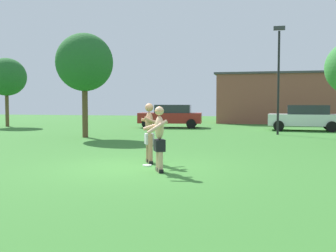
{
  "coord_description": "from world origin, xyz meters",
  "views": [
    {
      "loc": [
        3.26,
        -10.26,
        1.77
      ],
      "look_at": [
        0.47,
        1.91,
        1.02
      ],
      "focal_mm": 43.03,
      "sensor_mm": 36.0,
      "label": 1
    }
  ],
  "objects": [
    {
      "name": "frisbee",
      "position": [
        0.22,
        0.4,
        0.01
      ],
      "size": [
        0.26,
        0.26,
        0.03
      ],
      "primitive_type": "cylinder",
      "color": "white",
      "rests_on": "ground_plane"
    },
    {
      "name": "tree_right_field",
      "position": [
        -14.58,
        15.45,
        3.56
      ],
      "size": [
        2.83,
        2.83,
        4.93
      ],
      "color": "brown",
      "rests_on": "ground_plane"
    },
    {
      "name": "player_with_cap",
      "position": [
        0.78,
        -0.47,
        0.91
      ],
      "size": [
        0.73,
        0.82,
        1.67
      ],
      "color": "black",
      "rests_on": "ground_plane"
    },
    {
      "name": "car_red_mid_lot",
      "position": [
        -2.75,
        16.85,
        0.82
      ],
      "size": [
        4.47,
        2.39,
        1.58
      ],
      "color": "maroon",
      "rests_on": "ground_plane"
    },
    {
      "name": "player_in_gray",
      "position": [
        0.15,
        0.9,
        0.91
      ],
      "size": [
        0.77,
        0.72,
        1.73
      ],
      "color": "black",
      "rests_on": "ground_plane"
    },
    {
      "name": "outbuilding_behind_lot",
      "position": [
        5.08,
        25.16,
        2.09
      ],
      "size": [
        11.04,
        5.61,
        4.18
      ],
      "color": "brown",
      "rests_on": "ground_plane"
    },
    {
      "name": "tree_behind_players",
      "position": [
        -5.28,
        8.39,
        3.72
      ],
      "size": [
        2.83,
        2.83,
        5.17
      ],
      "color": "brown",
      "rests_on": "ground_plane"
    },
    {
      "name": "lamp_post",
      "position": [
        4.2,
        12.28,
        3.56
      ],
      "size": [
        0.6,
        0.24,
        5.81
      ],
      "color": "black",
      "rests_on": "ground_plane"
    },
    {
      "name": "ground_plane",
      "position": [
        0.0,
        0.0,
        0.0
      ],
      "size": [
        80.0,
        80.0,
        0.0
      ],
      "primitive_type": "plane",
      "color": "#38752D"
    },
    {
      "name": "car_white_near_post",
      "position": [
        5.96,
        15.81,
        0.82
      ],
      "size": [
        4.38,
        2.19,
        1.58
      ],
      "color": "white",
      "rests_on": "ground_plane"
    }
  ]
}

